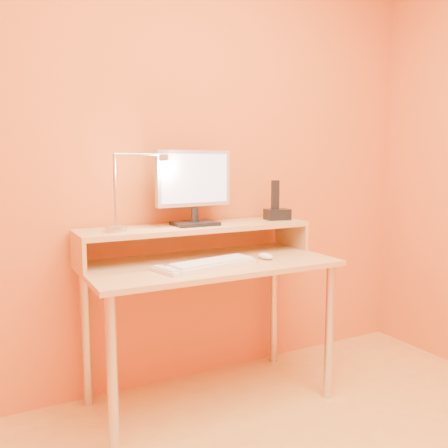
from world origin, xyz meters
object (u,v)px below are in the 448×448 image
lamp_base (116,229)px  mouse (266,256)px  monitor_panel (194,178)px  remote_control (166,271)px  phone_dock (277,214)px  keyboard (212,265)px

lamp_base → mouse: size_ratio=1.06×
monitor_panel → remote_control: monitor_panel is taller
monitor_panel → mouse: monitor_panel is taller
phone_dock → mouse: phone_dock is taller
mouse → remote_control: size_ratio=0.53×
lamp_base → keyboard: (0.38, -0.24, -0.16)m
mouse → monitor_panel: bearing=132.6°
keyboard → mouse: size_ratio=4.45×
remote_control → mouse: bearing=-9.0°
lamp_base → keyboard: 0.47m
lamp_base → phone_dock: size_ratio=0.77×
lamp_base → phone_dock: (0.92, 0.03, 0.02)m
mouse → remote_control: bearing=179.4°
keyboard → mouse: 0.32m
lamp_base → remote_control: lamp_base is taller
monitor_panel → lamp_base: bearing=-179.5°
monitor_panel → lamp_base: size_ratio=4.12×
phone_dock → remote_control: size_ratio=0.73×
mouse → remote_control: mouse is taller
remote_control → monitor_panel: bearing=33.6°
keyboard → remote_control: keyboard is taller
mouse → remote_control: (-0.55, -0.05, -0.01)m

